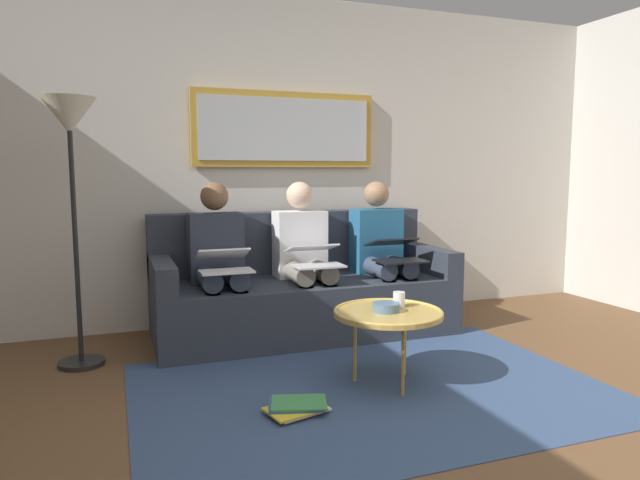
{
  "coord_description": "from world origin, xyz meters",
  "views": [
    {
      "loc": [
        1.33,
        1.93,
        1.22
      ],
      "look_at": [
        0.0,
        -1.7,
        0.75
      ],
      "focal_mm": 31.96,
      "sensor_mm": 36.0,
      "label": 1
    }
  ],
  "objects_px": {
    "cup": "(399,299)",
    "magazine_stack": "(297,407)",
    "coffee_table": "(388,314)",
    "person_middle": "(304,254)",
    "couch": "(301,291)",
    "framed_mirror": "(285,129)",
    "person_right": "(218,258)",
    "bowl": "(386,307)",
    "laptop_silver": "(315,255)",
    "standing_lamp": "(70,146)",
    "laptop_black": "(395,250)",
    "person_left": "(381,250)",
    "laptop_white": "(224,261)"
  },
  "relations": [
    {
      "from": "cup",
      "to": "magazine_stack",
      "type": "height_order",
      "value": "cup"
    },
    {
      "from": "magazine_stack",
      "to": "coffee_table",
      "type": "bearing_deg",
      "value": -161.82
    },
    {
      "from": "person_middle",
      "to": "magazine_stack",
      "type": "xyz_separation_m",
      "value": [
        0.49,
        1.35,
        -0.58
      ]
    },
    {
      "from": "couch",
      "to": "cup",
      "type": "height_order",
      "value": "couch"
    },
    {
      "from": "framed_mirror",
      "to": "person_middle",
      "type": "bearing_deg",
      "value": 90.0
    },
    {
      "from": "person_right",
      "to": "magazine_stack",
      "type": "height_order",
      "value": "person_right"
    },
    {
      "from": "bowl",
      "to": "person_right",
      "type": "distance_m",
      "value": 1.38
    },
    {
      "from": "person_right",
      "to": "magazine_stack",
      "type": "bearing_deg",
      "value": 96.43
    },
    {
      "from": "laptop_silver",
      "to": "magazine_stack",
      "type": "bearing_deg",
      "value": 66.18
    },
    {
      "from": "couch",
      "to": "magazine_stack",
      "type": "xyz_separation_m",
      "value": [
        0.49,
        1.42,
        -0.28
      ]
    },
    {
      "from": "standing_lamp",
      "to": "laptop_silver",
      "type": "bearing_deg",
      "value": 178.38
    },
    {
      "from": "laptop_black",
      "to": "bowl",
      "type": "bearing_deg",
      "value": 59.71
    },
    {
      "from": "couch",
      "to": "magazine_stack",
      "type": "height_order",
      "value": "couch"
    },
    {
      "from": "laptop_silver",
      "to": "person_middle",
      "type": "bearing_deg",
      "value": -90.0
    },
    {
      "from": "person_left",
      "to": "magazine_stack",
      "type": "distance_m",
      "value": 1.85
    },
    {
      "from": "couch",
      "to": "magazine_stack",
      "type": "bearing_deg",
      "value": 71.0
    },
    {
      "from": "coffee_table",
      "to": "person_left",
      "type": "bearing_deg",
      "value": -114.38
    },
    {
      "from": "person_right",
      "to": "laptop_silver",
      "type": "bearing_deg",
      "value": 159.23
    },
    {
      "from": "coffee_table",
      "to": "framed_mirror",
      "type": "bearing_deg",
      "value": -85.75
    },
    {
      "from": "laptop_silver",
      "to": "framed_mirror",
      "type": "bearing_deg",
      "value": -90.0
    },
    {
      "from": "bowl",
      "to": "laptop_silver",
      "type": "relative_size",
      "value": 0.43
    },
    {
      "from": "laptop_black",
      "to": "person_middle",
      "type": "xyz_separation_m",
      "value": [
        0.64,
        -0.23,
        -0.03
      ]
    },
    {
      "from": "coffee_table",
      "to": "laptop_black",
      "type": "distance_m",
      "value": 1.07
    },
    {
      "from": "person_left",
      "to": "standing_lamp",
      "type": "distance_m",
      "value": 2.33
    },
    {
      "from": "laptop_black",
      "to": "person_middle",
      "type": "relative_size",
      "value": 0.34
    },
    {
      "from": "laptop_silver",
      "to": "couch",
      "type": "bearing_deg",
      "value": -90.0
    },
    {
      "from": "laptop_white",
      "to": "couch",
      "type": "bearing_deg",
      "value": -154.13
    },
    {
      "from": "laptop_black",
      "to": "person_left",
      "type": "bearing_deg",
      "value": -90.0
    },
    {
      "from": "couch",
      "to": "standing_lamp",
      "type": "height_order",
      "value": "standing_lamp"
    },
    {
      "from": "person_left",
      "to": "person_right",
      "type": "xyz_separation_m",
      "value": [
        1.28,
        0.0,
        0.0
      ]
    },
    {
      "from": "bowl",
      "to": "coffee_table",
      "type": "bearing_deg",
      "value": 178.07
    },
    {
      "from": "framed_mirror",
      "to": "laptop_silver",
      "type": "xyz_separation_m",
      "value": [
        0.0,
        0.7,
        -0.92
      ]
    },
    {
      "from": "cup",
      "to": "standing_lamp",
      "type": "distance_m",
      "value": 2.18
    },
    {
      "from": "couch",
      "to": "magazine_stack",
      "type": "relative_size",
      "value": 6.27
    },
    {
      "from": "person_middle",
      "to": "person_right",
      "type": "distance_m",
      "value": 0.64
    },
    {
      "from": "person_left",
      "to": "person_middle",
      "type": "xyz_separation_m",
      "value": [
        0.64,
        0.0,
        0.0
      ]
    },
    {
      "from": "coffee_table",
      "to": "person_middle",
      "type": "bearing_deg",
      "value": -84.07
    },
    {
      "from": "framed_mirror",
      "to": "person_right",
      "type": "distance_m",
      "value": 1.23
    },
    {
      "from": "bowl",
      "to": "laptop_silver",
      "type": "xyz_separation_m",
      "value": [
        0.11,
        -0.91,
        0.18
      ]
    },
    {
      "from": "coffee_table",
      "to": "person_right",
      "type": "xyz_separation_m",
      "value": [
        0.76,
        -1.15,
        0.19
      ]
    },
    {
      "from": "couch",
      "to": "person_left",
      "type": "relative_size",
      "value": 1.93
    },
    {
      "from": "couch",
      "to": "person_left",
      "type": "xyz_separation_m",
      "value": [
        -0.64,
        0.07,
        0.3
      ]
    },
    {
      "from": "cup",
      "to": "person_right",
      "type": "relative_size",
      "value": 0.08
    },
    {
      "from": "cup",
      "to": "magazine_stack",
      "type": "distance_m",
      "value": 0.88
    },
    {
      "from": "laptop_silver",
      "to": "magazine_stack",
      "type": "distance_m",
      "value": 1.35
    },
    {
      "from": "cup",
      "to": "person_left",
      "type": "distance_m",
      "value": 1.16
    },
    {
      "from": "cup",
      "to": "bowl",
      "type": "bearing_deg",
      "value": 30.68
    },
    {
      "from": "person_middle",
      "to": "person_left",
      "type": "bearing_deg",
      "value": 180.0
    },
    {
      "from": "bowl",
      "to": "standing_lamp",
      "type": "xyz_separation_m",
      "value": [
        1.66,
        -0.95,
        0.92
      ]
    },
    {
      "from": "person_middle",
      "to": "cup",
      "type": "bearing_deg",
      "value": 101.87
    }
  ]
}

